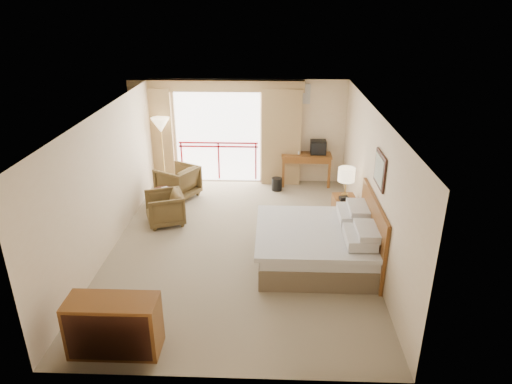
{
  "coord_description": "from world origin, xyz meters",
  "views": [
    {
      "loc": [
        0.63,
        -7.99,
        4.57
      ],
      "look_at": [
        0.31,
        0.4,
        0.98
      ],
      "focal_mm": 32.0,
      "sensor_mm": 36.0,
      "label": 1
    }
  ],
  "objects_px": {
    "bed": "(318,244)",
    "side_table": "(163,196)",
    "armchair_near": "(166,223)",
    "tv": "(318,147)",
    "desk": "(306,160)",
    "nightstand": "(344,211)",
    "wastebasket": "(277,184)",
    "floor_lamp": "(161,128)",
    "table_lamp": "(346,175)",
    "armchair_far": "(179,197)",
    "dresser": "(114,326)"
  },
  "relations": [
    {
      "from": "wastebasket",
      "to": "armchair_far",
      "type": "xyz_separation_m",
      "value": [
        -2.44,
        -0.51,
        -0.16
      ]
    },
    {
      "from": "table_lamp",
      "to": "armchair_near",
      "type": "bearing_deg",
      "value": -178.38
    },
    {
      "from": "side_table",
      "to": "floor_lamp",
      "type": "bearing_deg",
      "value": 101.54
    },
    {
      "from": "table_lamp",
      "to": "tv",
      "type": "distance_m",
      "value": 2.34
    },
    {
      "from": "dresser",
      "to": "side_table",
      "type": "bearing_deg",
      "value": 98.57
    },
    {
      "from": "desk",
      "to": "armchair_near",
      "type": "height_order",
      "value": "desk"
    },
    {
      "from": "bed",
      "to": "armchair_near",
      "type": "relative_size",
      "value": 2.71
    },
    {
      "from": "nightstand",
      "to": "side_table",
      "type": "xyz_separation_m",
      "value": [
        -4.05,
        0.56,
        0.03
      ]
    },
    {
      "from": "desk",
      "to": "nightstand",
      "type": "bearing_deg",
      "value": -71.86
    },
    {
      "from": "armchair_near",
      "to": "tv",
      "type": "bearing_deg",
      "value": 104.07
    },
    {
      "from": "nightstand",
      "to": "wastebasket",
      "type": "distance_m",
      "value": 2.38
    },
    {
      "from": "tv",
      "to": "wastebasket",
      "type": "bearing_deg",
      "value": -160.86
    },
    {
      "from": "tv",
      "to": "side_table",
      "type": "relative_size",
      "value": 0.75
    },
    {
      "from": "wastebasket",
      "to": "side_table",
      "type": "distance_m",
      "value": 2.94
    },
    {
      "from": "bed",
      "to": "armchair_near",
      "type": "height_order",
      "value": "bed"
    },
    {
      "from": "desk",
      "to": "dresser",
      "type": "height_order",
      "value": "desk"
    },
    {
      "from": "armchair_near",
      "to": "desk",
      "type": "bearing_deg",
      "value": 107.21
    },
    {
      "from": "nightstand",
      "to": "tv",
      "type": "relative_size",
      "value": 1.65
    },
    {
      "from": "side_table",
      "to": "wastebasket",
      "type": "bearing_deg",
      "value": 27.01
    },
    {
      "from": "bed",
      "to": "armchair_far",
      "type": "height_order",
      "value": "bed"
    },
    {
      "from": "bed",
      "to": "table_lamp",
      "type": "xyz_separation_m",
      "value": [
        0.69,
        1.59,
        0.76
      ]
    },
    {
      "from": "nightstand",
      "to": "bed",
      "type": "bearing_deg",
      "value": -118.69
    },
    {
      "from": "desk",
      "to": "wastebasket",
      "type": "distance_m",
      "value": 1.04
    },
    {
      "from": "side_table",
      "to": "tv",
      "type": "bearing_deg",
      "value": 26.11
    },
    {
      "from": "bed",
      "to": "side_table",
      "type": "distance_m",
      "value": 3.96
    },
    {
      "from": "bed",
      "to": "side_table",
      "type": "relative_size",
      "value": 4.04
    },
    {
      "from": "armchair_far",
      "to": "floor_lamp",
      "type": "height_order",
      "value": "floor_lamp"
    },
    {
      "from": "bed",
      "to": "table_lamp",
      "type": "bearing_deg",
      "value": 66.5
    },
    {
      "from": "bed",
      "to": "side_table",
      "type": "xyz_separation_m",
      "value": [
        -3.36,
        2.09,
        -0.02
      ]
    },
    {
      "from": "bed",
      "to": "desk",
      "type": "xyz_separation_m",
      "value": [
        0.01,
        3.95,
        0.28
      ]
    },
    {
      "from": "table_lamp",
      "to": "armchair_far",
      "type": "distance_m",
      "value": 4.25
    },
    {
      "from": "bed",
      "to": "wastebasket",
      "type": "xyz_separation_m",
      "value": [
        -0.74,
        3.43,
        -0.21
      ]
    },
    {
      "from": "side_table",
      "to": "dresser",
      "type": "height_order",
      "value": "dresser"
    },
    {
      "from": "desk",
      "to": "armchair_near",
      "type": "relative_size",
      "value": 1.64
    },
    {
      "from": "dresser",
      "to": "tv",
      "type": "bearing_deg",
      "value": 66.51
    },
    {
      "from": "armchair_far",
      "to": "tv",
      "type": "bearing_deg",
      "value": 135.82
    },
    {
      "from": "table_lamp",
      "to": "dresser",
      "type": "height_order",
      "value": "table_lamp"
    },
    {
      "from": "wastebasket",
      "to": "floor_lamp",
      "type": "xyz_separation_m",
      "value": [
        -2.93,
        0.19,
        1.4
      ]
    },
    {
      "from": "wastebasket",
      "to": "side_table",
      "type": "relative_size",
      "value": 0.63
    },
    {
      "from": "table_lamp",
      "to": "nightstand",
      "type": "bearing_deg",
      "value": -90.0
    },
    {
      "from": "nightstand",
      "to": "wastebasket",
      "type": "xyz_separation_m",
      "value": [
        -1.43,
        1.89,
        -0.16
      ]
    },
    {
      "from": "tv",
      "to": "bed",
      "type": "bearing_deg",
      "value": -99.22
    },
    {
      "from": "table_lamp",
      "to": "armchair_near",
      "type": "distance_m",
      "value": 4.04
    },
    {
      "from": "nightstand",
      "to": "floor_lamp",
      "type": "relative_size",
      "value": 0.36
    },
    {
      "from": "wastebasket",
      "to": "floor_lamp",
      "type": "height_order",
      "value": "floor_lamp"
    },
    {
      "from": "armchair_far",
      "to": "armchair_near",
      "type": "relative_size",
      "value": 1.11
    },
    {
      "from": "bed",
      "to": "wastebasket",
      "type": "distance_m",
      "value": 3.51
    },
    {
      "from": "bed",
      "to": "floor_lamp",
      "type": "height_order",
      "value": "floor_lamp"
    },
    {
      "from": "nightstand",
      "to": "tv",
      "type": "height_order",
      "value": "tv"
    },
    {
      "from": "armchair_far",
      "to": "floor_lamp",
      "type": "relative_size",
      "value": 0.48
    }
  ]
}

